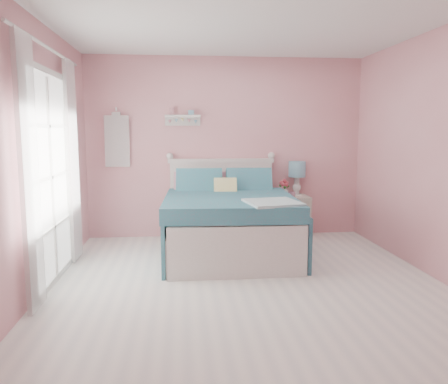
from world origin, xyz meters
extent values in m
plane|color=white|center=(0.00, 0.00, 0.00)|extent=(4.50, 4.50, 0.00)
plane|color=#D0848A|center=(0.00, 2.25, 1.30)|extent=(4.00, 0.00, 4.00)
plane|color=#D0848A|center=(0.00, -2.25, 1.30)|extent=(4.00, 0.00, 4.00)
plane|color=#D0848A|center=(-2.00, 0.00, 1.30)|extent=(0.00, 4.50, 4.50)
plane|color=#D0848A|center=(2.00, 0.00, 1.30)|extent=(0.00, 4.50, 4.50)
plane|color=white|center=(0.00, 0.00, 2.60)|extent=(4.50, 4.50, 0.00)
cube|color=silver|center=(-0.07, 1.23, 0.21)|extent=(1.52, 1.96, 0.41)
cube|color=silver|center=(-0.07, 1.23, 0.49)|extent=(1.45, 1.89, 0.16)
cube|color=silver|center=(-0.08, 2.19, 0.54)|extent=(1.48, 0.07, 1.09)
cube|color=silver|center=(-0.07, 2.19, 1.12)|extent=(1.54, 0.09, 0.06)
cube|color=silver|center=(-0.08, 0.28, 0.28)|extent=(1.48, 0.06, 0.56)
cube|color=teal|center=(-0.07, 1.08, 0.66)|extent=(1.63, 1.70, 0.18)
cube|color=#CC8491|center=(-0.42, 1.87, 0.77)|extent=(0.69, 0.30, 0.43)
cube|color=#CC8491|center=(0.27, 1.87, 0.77)|extent=(0.69, 0.30, 0.43)
cube|color=#CCBC59|center=(-0.08, 1.59, 0.77)|extent=(0.31, 0.23, 0.31)
cube|color=beige|center=(0.97, 2.02, 0.30)|extent=(0.42, 0.39, 0.61)
cube|color=silver|center=(0.97, 1.84, 0.48)|extent=(0.36, 0.02, 0.16)
sphere|color=white|center=(0.97, 1.82, 0.48)|extent=(0.03, 0.03, 0.03)
cylinder|color=white|center=(1.03, 2.09, 0.62)|extent=(0.16, 0.16, 0.02)
cylinder|color=white|center=(1.03, 2.09, 0.76)|extent=(0.08, 0.08, 0.27)
cylinder|color=#73ABC1|center=(1.03, 2.09, 0.99)|extent=(0.25, 0.25, 0.23)
imported|color=silver|center=(0.84, 2.08, 0.68)|extent=(0.17, 0.17, 0.14)
imported|color=#BD7F94|center=(0.90, 1.87, 0.65)|extent=(0.11, 0.11, 0.08)
sphere|color=#D24859|center=(0.84, 2.08, 0.82)|extent=(0.06, 0.06, 0.06)
sphere|color=#D24859|center=(0.88, 2.10, 0.78)|extent=(0.06, 0.06, 0.06)
sphere|color=#D24859|center=(0.80, 2.09, 0.79)|extent=(0.06, 0.06, 0.06)
sphere|color=#D24859|center=(0.86, 2.05, 0.76)|extent=(0.06, 0.06, 0.06)
sphere|color=#D24859|center=(0.81, 2.06, 0.77)|extent=(0.06, 0.06, 0.06)
cube|color=silver|center=(-0.62, 2.17, 1.75)|extent=(0.50, 0.14, 0.04)
cube|color=silver|center=(-0.62, 2.23, 1.68)|extent=(0.50, 0.03, 0.12)
cylinder|color=#D18C99|center=(-0.78, 2.17, 1.82)|extent=(0.06, 0.06, 0.10)
cube|color=#73ABC1|center=(-0.51, 2.17, 1.80)|extent=(0.08, 0.06, 0.07)
cube|color=white|center=(-1.55, 2.18, 1.40)|extent=(0.34, 0.03, 0.72)
cube|color=silver|center=(-1.97, 0.40, 2.13)|extent=(0.04, 1.32, 0.06)
cube|color=silver|center=(-1.97, 0.40, 0.03)|extent=(0.04, 1.32, 0.06)
cube|color=silver|center=(-1.97, -0.23, 1.05)|extent=(0.04, 0.06, 2.10)
cube|color=silver|center=(-1.97, 1.03, 1.05)|extent=(0.04, 0.06, 2.10)
cube|color=white|center=(-1.97, 0.40, 1.08)|extent=(0.02, 1.20, 2.04)
cube|color=white|center=(-1.92, -0.34, 1.18)|extent=(0.04, 0.40, 2.32)
cube|color=white|center=(-1.92, 1.14, 1.18)|extent=(0.04, 0.40, 2.32)
camera|label=1|loc=(-0.66, -4.12, 1.54)|focal=35.00mm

